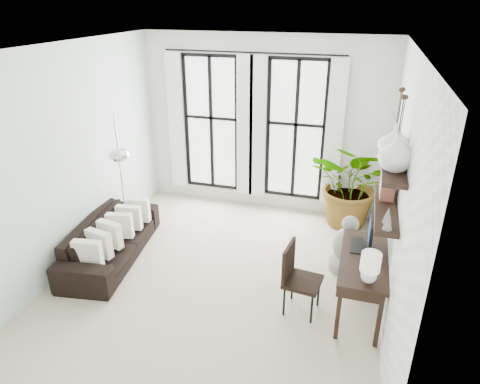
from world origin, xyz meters
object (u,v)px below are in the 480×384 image
at_px(desk_chair, 296,274).
at_px(buddha, 347,248).
at_px(sofa, 111,239).
at_px(desk, 363,264).
at_px(plant, 354,185).
at_px(arc_lamp, 118,149).

xyz_separation_m(desk_chair, buddha, (0.58, 1.11, -0.17)).
bearing_deg(sofa, desk, -101.63).
height_order(sofa, desk, desk).
height_order(sofa, buddha, buddha).
xyz_separation_m(sofa, desk_chair, (2.96, -0.41, 0.22)).
xyz_separation_m(sofa, buddha, (3.54, 0.70, 0.06)).
xyz_separation_m(plant, arc_lamp, (-3.40, -1.80, 0.91)).
bearing_deg(sofa, buddha, -86.83).
distance_m(desk, buddha, 1.03).
bearing_deg(desk, desk_chair, -167.73).
height_order(sofa, desk_chair, desk_chair).
bearing_deg(desk_chair, desk, 18.97).
distance_m(sofa, buddha, 3.60).
relative_size(sofa, buddha, 2.43).
height_order(sofa, arc_lamp, arc_lamp).
xyz_separation_m(desk, desk_chair, (-0.79, -0.17, -0.20)).
height_order(arc_lamp, buddha, arc_lamp).
bearing_deg(plant, sofa, -148.52).
distance_m(desk_chair, arc_lamp, 3.17).
bearing_deg(arc_lamp, buddha, 5.85).
relative_size(sofa, desk_chair, 2.28).
distance_m(plant, buddha, 1.51).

